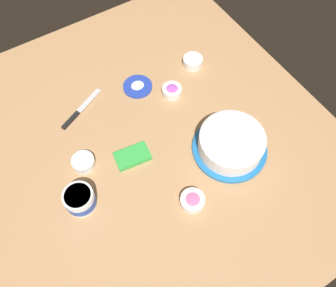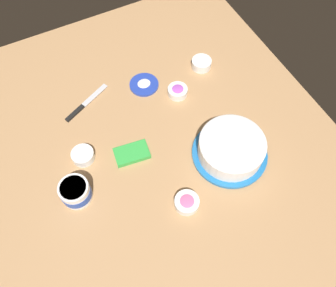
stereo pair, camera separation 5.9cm
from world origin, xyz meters
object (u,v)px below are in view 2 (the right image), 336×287
(frosted_cake, at_px, (231,148))
(frosting_tub, at_px, (75,192))
(spreading_knife, at_px, (83,106))
(sprinkle_bowl_yellow, at_px, (201,63))
(frosting_tub_lid, at_px, (144,85))
(candy_box_lower, at_px, (132,153))
(sprinkle_bowl_pink, at_px, (187,202))
(sprinkle_bowl_green, at_px, (83,155))
(sprinkle_bowl_rainbow, at_px, (178,91))

(frosted_cake, distance_m, frosting_tub, 0.59)
(spreading_knife, distance_m, sprinkle_bowl_yellow, 0.55)
(frosting_tub_lid, distance_m, candy_box_lower, 0.34)
(sprinkle_bowl_pink, height_order, candy_box_lower, sprinkle_bowl_pink)
(frosting_tub_lid, relative_size, candy_box_lower, 0.96)
(sprinkle_bowl_yellow, bearing_deg, sprinkle_bowl_pink, -124.19)
(frosting_tub, height_order, sprinkle_bowl_pink, frosting_tub)
(spreading_knife, relative_size, candy_box_lower, 1.68)
(candy_box_lower, bearing_deg, sprinkle_bowl_green, 165.07)
(frosted_cake, bearing_deg, frosting_tub_lid, 108.11)
(frosting_tub_lid, bearing_deg, frosted_cake, -71.89)
(frosting_tub, distance_m, candy_box_lower, 0.26)
(frosting_tub, xyz_separation_m, sprinkle_bowl_green, (0.07, 0.14, -0.02))
(frosted_cake, distance_m, spreading_knife, 0.64)
(spreading_knife, bearing_deg, frosting_tub_lid, -2.72)
(frosting_tub_lid, relative_size, sprinkle_bowl_pink, 1.42)
(sprinkle_bowl_yellow, xyz_separation_m, sprinkle_bowl_pink, (-0.37, -0.55, -0.00))
(sprinkle_bowl_yellow, distance_m, sprinkle_bowl_rainbow, 0.19)
(sprinkle_bowl_green, bearing_deg, sprinkle_bowl_rainbow, 13.31)
(spreading_knife, distance_m, sprinkle_bowl_green, 0.25)
(frosting_tub, height_order, sprinkle_bowl_green, frosting_tub)
(frosting_tub, xyz_separation_m, frosting_tub_lid, (0.43, 0.36, -0.04))
(sprinkle_bowl_pink, relative_size, candy_box_lower, 0.68)
(frosted_cake, bearing_deg, frosting_tub, 169.99)
(sprinkle_bowl_pink, bearing_deg, candy_box_lower, 108.64)
(frosted_cake, relative_size, sprinkle_bowl_green, 3.37)
(frosting_tub_lid, distance_m, spreading_knife, 0.28)
(frosting_tub_lid, bearing_deg, frosting_tub, -140.41)
(sprinkle_bowl_yellow, distance_m, sprinkle_bowl_green, 0.67)
(sprinkle_bowl_yellow, height_order, candy_box_lower, sprinkle_bowl_yellow)
(sprinkle_bowl_pink, bearing_deg, sprinkle_bowl_green, 127.35)
(frosting_tub_lid, bearing_deg, candy_box_lower, -122.84)
(frosting_tub, xyz_separation_m, sprinkle_bowl_yellow, (0.71, 0.34, -0.02))
(frosting_tub_lid, distance_m, sprinkle_bowl_yellow, 0.28)
(frosting_tub_lid, relative_size, sprinkle_bowl_rainbow, 1.50)
(frosting_tub_lid, height_order, sprinkle_bowl_yellow, sprinkle_bowl_yellow)
(frosting_tub, distance_m, sprinkle_bowl_rainbow, 0.60)
(frosting_tub, relative_size, sprinkle_bowl_yellow, 1.24)
(spreading_knife, bearing_deg, sprinkle_bowl_green, -109.57)
(sprinkle_bowl_rainbow, xyz_separation_m, candy_box_lower, (-0.30, -0.18, -0.01))
(sprinkle_bowl_rainbow, xyz_separation_m, sprinkle_bowl_green, (-0.47, -0.11, -0.00))
(frosted_cake, xyz_separation_m, frosting_tub_lid, (-0.15, 0.46, -0.04))
(frosted_cake, relative_size, frosting_tub_lid, 2.30)
(sprinkle_bowl_yellow, bearing_deg, sprinkle_bowl_rainbow, -151.95)
(frosting_tub_lid, distance_m, sprinkle_bowl_green, 0.42)
(sprinkle_bowl_yellow, relative_size, candy_box_lower, 0.67)
(sprinkle_bowl_pink, xyz_separation_m, sprinkle_bowl_green, (-0.26, 0.35, -0.00))
(sprinkle_bowl_yellow, bearing_deg, frosted_cake, -105.90)
(frosting_tub_lid, relative_size, spreading_knife, 0.57)
(sprinkle_bowl_yellow, relative_size, sprinkle_bowl_rainbow, 1.04)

